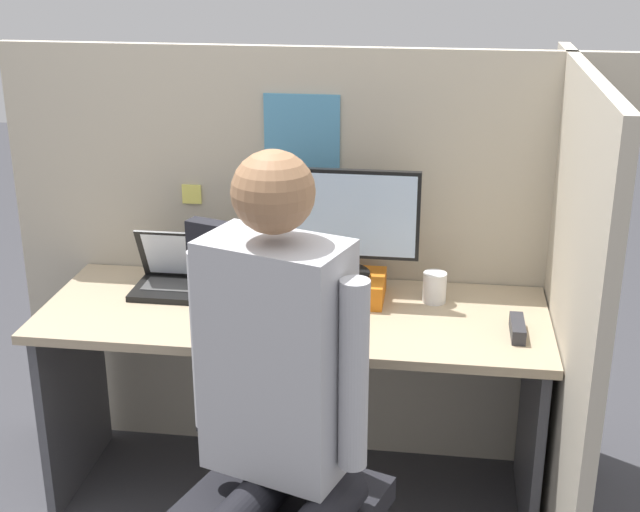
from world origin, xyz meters
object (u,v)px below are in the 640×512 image
at_px(office_chair, 272,447).
at_px(coffee_mug, 435,287).
at_px(monitor, 341,221).
at_px(person, 280,399).
at_px(laptop, 189,279).
at_px(carrot_toy, 350,326).
at_px(stapler, 517,328).
at_px(paper_box, 340,286).

relative_size(office_chair, coffee_mug, 11.16).
height_order(monitor, office_chair, monitor).
height_order(person, coffee_mug, person).
distance_m(laptop, carrot_toy, 0.62).
distance_m(monitor, stapler, 0.65).
xyz_separation_m(laptop, person, (0.47, -0.87, 0.07)).
bearing_deg(paper_box, coffee_mug, 1.52).
bearing_deg(paper_box, monitor, 90.00).
height_order(monitor, laptop, monitor).
height_order(laptop, person, person).
xyz_separation_m(paper_box, monitor, (0.00, 0.00, 0.23)).
relative_size(laptop, coffee_mug, 3.62).
bearing_deg(stapler, person, -132.09).
distance_m(monitor, laptop, 0.56).
xyz_separation_m(carrot_toy, office_chair, (-0.16, -0.46, -0.15)).
relative_size(carrot_toy, office_chair, 0.11).
xyz_separation_m(paper_box, office_chair, (-0.09, -0.73, -0.17)).
xyz_separation_m(stapler, person, (-0.61, -0.67, 0.09)).
height_order(paper_box, stapler, paper_box).
distance_m(paper_box, laptop, 0.51).
bearing_deg(laptop, carrot_toy, -23.32).
relative_size(monitor, office_chair, 0.45).
relative_size(monitor, stapler, 3.32).
bearing_deg(office_chair, stapler, 37.82).
xyz_separation_m(monitor, laptop, (-0.51, -0.02, -0.23)).
bearing_deg(carrot_toy, coffee_mug, 47.14).
xyz_separation_m(stapler, carrot_toy, (-0.51, -0.05, -0.00)).
xyz_separation_m(monitor, person, (-0.04, -0.89, -0.16)).
distance_m(stapler, person, 0.91).
relative_size(paper_box, monitor, 0.58).
distance_m(laptop, person, 0.99).
relative_size(stapler, carrot_toy, 1.18).
bearing_deg(laptop, person, -61.54).
distance_m(carrot_toy, coffee_mug, 0.37).
xyz_separation_m(monitor, carrot_toy, (0.06, -0.26, -0.25)).
xyz_separation_m(stapler, coffee_mug, (-0.25, 0.22, 0.03)).
bearing_deg(stapler, coffee_mug, 139.18).
xyz_separation_m(monitor, office_chair, (-0.09, -0.73, -0.40)).
relative_size(paper_box, coffee_mug, 2.90).
bearing_deg(monitor, office_chair, -97.43).
height_order(office_chair, person, person).
relative_size(paper_box, stapler, 1.91).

